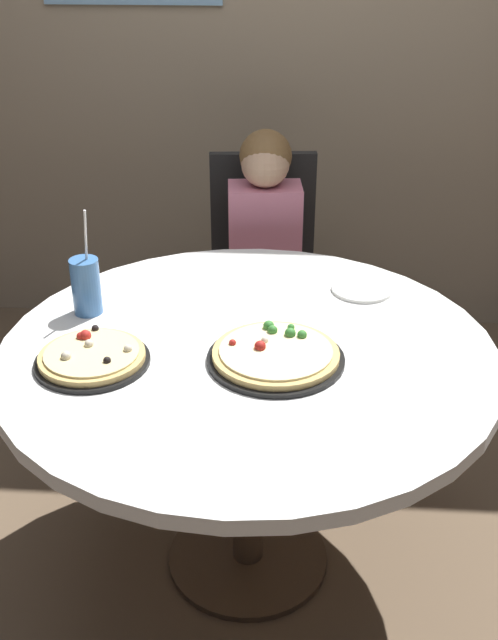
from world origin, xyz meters
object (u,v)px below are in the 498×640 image
(diner_child, at_px, (265,298))
(pizza_veggie, at_px, (276,355))
(chair_wooden, at_px, (263,266))
(soda_cup, at_px, (86,286))
(plate_small, at_px, (362,289))
(dining_table, at_px, (248,375))
(pizza_cheese, at_px, (92,357))

(diner_child, height_order, pizza_veggie, diner_child)
(chair_wooden, bearing_deg, pizza_veggie, -85.49)
(soda_cup, relative_size, plate_small, 1.71)
(chair_wooden, distance_m, plate_small, 0.75)
(dining_table, height_order, pizza_veggie, pizza_veggie)
(dining_table, relative_size, plate_small, 7.17)
(pizza_veggie, bearing_deg, soda_cup, 156.95)
(plate_small, bearing_deg, soda_cup, -166.20)
(pizza_veggie, height_order, pizza_cheese, same)
(pizza_veggie, xyz_separation_m, plate_small, (0.24, 0.42, -0.01))
(dining_table, distance_m, pizza_cheese, 0.41)
(pizza_cheese, bearing_deg, chair_wooden, 71.38)
(dining_table, height_order, diner_child, diner_child)
(chair_wooden, distance_m, diner_child, 0.19)
(chair_wooden, relative_size, plate_small, 5.28)
(chair_wooden, distance_m, pizza_cheese, 1.19)
(diner_child, distance_m, pizza_veggie, 0.92)
(pizza_veggie, distance_m, pizza_cheese, 0.46)
(chair_wooden, height_order, diner_child, diner_child)
(diner_child, relative_size, plate_small, 6.01)
(diner_child, height_order, soda_cup, diner_child)
(chair_wooden, height_order, pizza_veggie, chair_wooden)
(dining_table, distance_m, chair_wooden, 1.00)
(chair_wooden, relative_size, pizza_cheese, 3.31)
(dining_table, height_order, plate_small, plate_small)
(soda_cup, bearing_deg, pizza_veggie, -23.05)
(diner_child, bearing_deg, pizza_veggie, -85.57)
(pizza_veggie, height_order, plate_small, pizza_veggie)
(diner_child, distance_m, pizza_cheese, 1.04)
(diner_child, bearing_deg, chair_wooden, 94.89)
(dining_table, bearing_deg, plate_small, 48.01)
(diner_child, xyz_separation_m, plate_small, (0.31, -0.46, 0.27))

